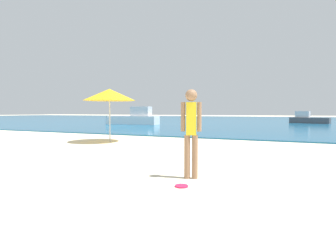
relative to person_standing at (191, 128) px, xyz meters
The scene contains 6 objects.
water 37.50m from the person_standing, 92.43° to the left, with size 160.00×60.00×0.06m, color #14567F.
person_standing is the anchor object (origin of this frame).
frisbee 1.14m from the person_standing, 86.41° to the right, with size 0.23×0.23×0.03m, color #E51E4C.
boat_near 21.40m from the person_standing, 123.73° to the left, with size 5.24×2.16×1.73m.
boat_far 27.66m from the person_standing, 81.77° to the left, with size 4.00×2.26×1.30m.
beach_umbrella 6.99m from the person_standing, 138.76° to the left, with size 2.19×2.19×2.26m.
Camera 1 is at (3.22, 1.89, 1.29)m, focal length 28.44 mm.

